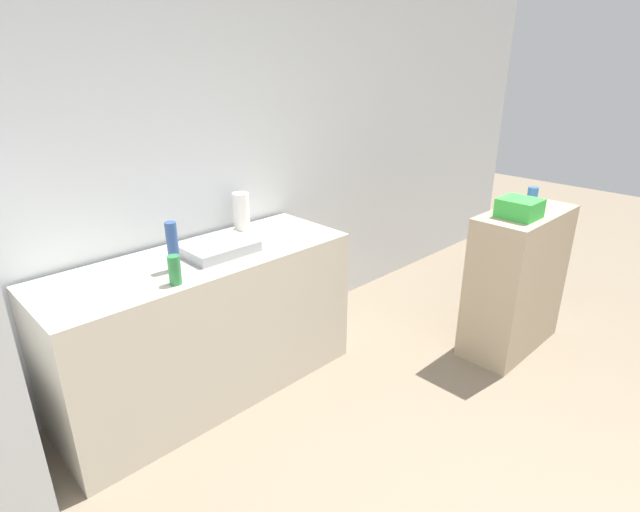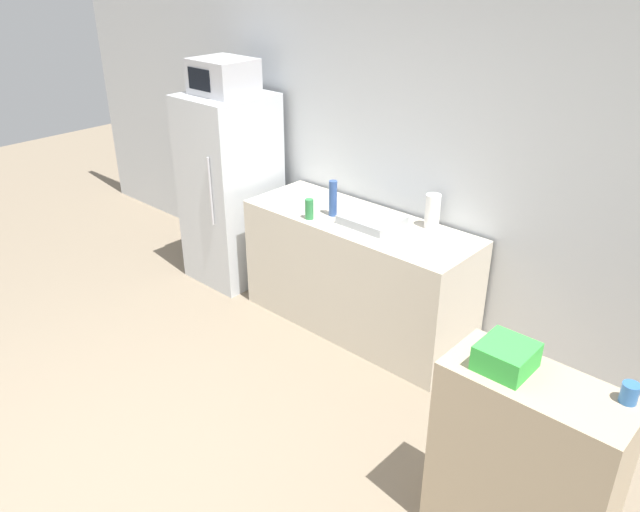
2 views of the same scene
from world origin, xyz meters
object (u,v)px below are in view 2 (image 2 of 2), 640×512
at_px(basket, 506,356).
at_px(paper_towel_roll, 432,211).
at_px(refrigerator, 231,189).
at_px(bottle_tall, 333,198).
at_px(jar, 630,393).
at_px(bottle_short, 309,209).
at_px(microwave, 223,76).

xyz_separation_m(basket, paper_towel_roll, (-1.21, 1.28, -0.05)).
bearing_deg(basket, paper_towel_roll, 133.31).
relative_size(refrigerator, bottle_tall, 6.03).
distance_m(refrigerator, jar, 3.60).
height_order(refrigerator, bottle_short, refrigerator).
bearing_deg(jar, refrigerator, 166.12).
xyz_separation_m(refrigerator, microwave, (-0.00, -0.00, 0.93)).
bearing_deg(paper_towel_roll, bottle_short, -148.07).
relative_size(microwave, paper_towel_roll, 1.90).
bearing_deg(basket, microwave, 161.86).
relative_size(basket, jar, 2.66).
bearing_deg(bottle_tall, refrigerator, 179.67).
xyz_separation_m(refrigerator, basket, (3.01, -0.99, 0.26)).
distance_m(bottle_short, jar, 2.52).
height_order(bottle_short, jar, jar).
height_order(bottle_tall, basket, bottle_tall).
height_order(refrigerator, basket, refrigerator).
bearing_deg(microwave, bottle_tall, -0.27).
bearing_deg(refrigerator, basket, -18.17).
xyz_separation_m(refrigerator, paper_towel_roll, (1.80, 0.29, 0.21)).
relative_size(microwave, bottle_tall, 1.75).
height_order(bottle_short, basket, basket).
height_order(jar, paper_towel_roll, paper_towel_roll).
bearing_deg(refrigerator, bottle_short, -8.84).
distance_m(refrigerator, microwave, 0.93).
height_order(refrigerator, bottle_tall, refrigerator).
bearing_deg(microwave, paper_towel_roll, 9.24).
bearing_deg(bottle_tall, microwave, 179.73).
xyz_separation_m(microwave, basket, (3.01, -0.99, -0.68)).
distance_m(bottle_tall, jar, 2.48).
bearing_deg(bottle_tall, basket, -27.85).
relative_size(bottle_tall, basket, 1.13).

